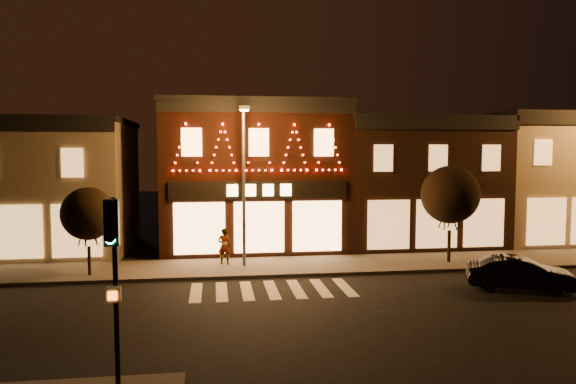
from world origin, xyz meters
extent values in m
plane|color=black|center=(0.00, 0.00, 0.00)|extent=(120.00, 120.00, 0.00)
cube|color=#47423D|center=(2.00, 8.00, 0.07)|extent=(44.00, 4.00, 0.15)
cube|color=#736951|center=(-13.00, 14.00, 3.50)|extent=(12.00, 8.00, 7.00)
cube|color=black|center=(-13.00, 14.00, 7.15)|extent=(12.20, 8.20, 0.30)
cube|color=black|center=(0.00, 14.00, 4.00)|extent=(10.00, 8.00, 8.00)
cube|color=black|center=(0.00, 14.00, 8.15)|extent=(10.20, 8.20, 0.30)
cube|color=black|center=(0.00, 9.95, 7.75)|extent=(10.00, 0.25, 0.50)
cube|color=black|center=(0.00, 9.90, 3.60)|extent=(9.00, 0.15, 0.90)
cube|color=#FFD87F|center=(0.00, 9.80, 3.60)|extent=(3.40, 0.08, 0.60)
cube|color=black|center=(9.50, 14.00, 3.60)|extent=(9.00, 8.00, 7.20)
cube|color=black|center=(9.50, 14.00, 7.35)|extent=(9.20, 8.20, 0.30)
cube|color=black|center=(9.50, 9.95, 6.95)|extent=(9.00, 0.25, 0.50)
cube|color=#736951|center=(18.50, 14.00, 3.75)|extent=(9.00, 8.00, 7.50)
cube|color=black|center=(18.50, 14.00, 7.65)|extent=(9.20, 8.20, 0.30)
cylinder|color=black|center=(-4.42, -4.92, 2.34)|extent=(0.11, 0.11, 4.38)
cube|color=black|center=(-4.44, -5.13, 4.01)|extent=(0.32, 0.30, 1.00)
cylinder|color=#19FF72|center=(-4.44, -5.28, 3.67)|extent=(0.21, 0.07, 0.21)
cube|color=beige|center=(-4.43, -5.11, 2.43)|extent=(0.32, 0.23, 0.32)
cylinder|color=#59595E|center=(-0.88, 7.98, 3.86)|extent=(0.15, 0.15, 7.42)
cylinder|color=#59595E|center=(-0.90, 7.24, 7.48)|extent=(0.14, 1.49, 0.09)
cube|color=#59595E|center=(-0.92, 6.50, 7.43)|extent=(0.47, 0.27, 0.17)
cube|color=orange|center=(-0.92, 6.50, 7.33)|extent=(0.36, 0.20, 0.05)
cylinder|color=black|center=(-7.69, 7.08, 0.78)|extent=(0.14, 0.14, 1.26)
sphere|color=black|center=(-7.69, 7.08, 2.84)|extent=(2.30, 2.30, 2.30)
cylinder|color=black|center=(9.12, 7.58, 0.92)|extent=(0.17, 0.17, 1.54)
sphere|color=black|center=(9.12, 7.58, 3.45)|extent=(2.82, 2.82, 2.82)
imported|color=black|center=(9.83, 2.60, 0.67)|extent=(4.30, 2.83, 1.34)
imported|color=gray|center=(-1.79, 8.49, 1.02)|extent=(0.71, 0.55, 1.74)
camera|label=1|loc=(-2.26, -16.84, 5.51)|focal=33.20mm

